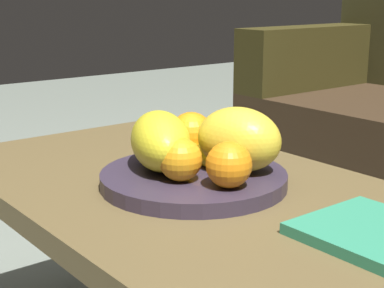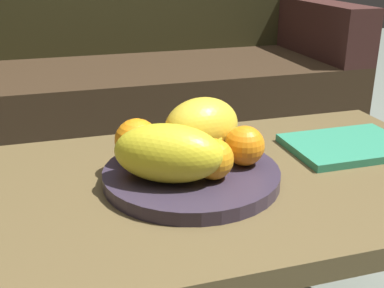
% 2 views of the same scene
% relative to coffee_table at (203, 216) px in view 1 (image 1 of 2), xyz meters
% --- Properties ---
extents(coffee_table, '(1.06, 0.57, 0.42)m').
position_rel_coffee_table_xyz_m(coffee_table, '(0.00, 0.00, 0.00)').
color(coffee_table, brown).
rests_on(coffee_table, ground_plane).
extents(fruit_bowl, '(0.32, 0.32, 0.03)m').
position_rel_coffee_table_xyz_m(fruit_bowl, '(-0.02, -0.00, 0.06)').
color(fruit_bowl, '#332A3B').
rests_on(fruit_bowl, coffee_table).
extents(melon_large_front, '(0.21, 0.18, 0.10)m').
position_rel_coffee_table_xyz_m(melon_large_front, '(-0.08, -0.03, 0.12)').
color(melon_large_front, yellow).
rests_on(melon_large_front, fruit_bowl).
extents(melon_smaller_beside, '(0.18, 0.15, 0.11)m').
position_rel_coffee_table_xyz_m(melon_smaller_beside, '(0.02, 0.07, 0.13)').
color(melon_smaller_beside, yellow).
rests_on(melon_smaller_beside, fruit_bowl).
extents(orange_front, '(0.08, 0.08, 0.08)m').
position_rel_coffee_table_xyz_m(orange_front, '(-0.11, 0.06, 0.11)').
color(orange_front, orange).
rests_on(orange_front, fruit_bowl).
extents(orange_left, '(0.07, 0.07, 0.07)m').
position_rel_coffee_table_xyz_m(orange_left, '(0.07, -0.01, 0.11)').
color(orange_left, orange).
rests_on(orange_left, fruit_bowl).
extents(orange_right, '(0.07, 0.07, 0.07)m').
position_rel_coffee_table_xyz_m(orange_right, '(0.00, -0.05, 0.11)').
color(orange_right, orange).
rests_on(orange_right, fruit_bowl).
extents(banana_bunch, '(0.17, 0.10, 0.06)m').
position_rel_coffee_table_xyz_m(banana_bunch, '(-0.04, 0.05, 0.10)').
color(banana_bunch, yellow).
rests_on(banana_bunch, fruit_bowl).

